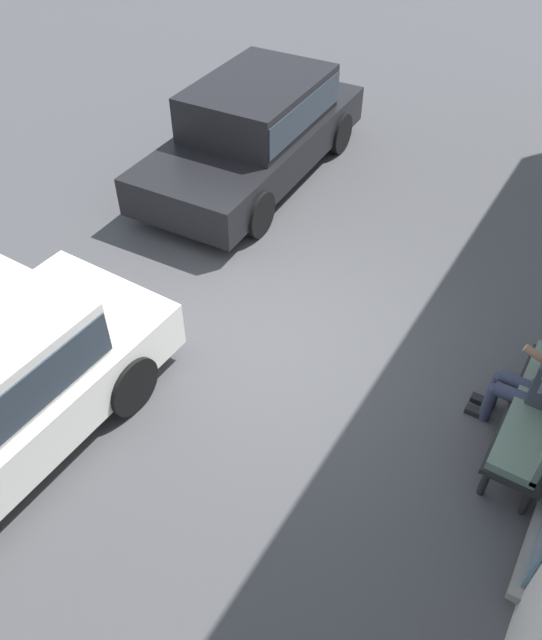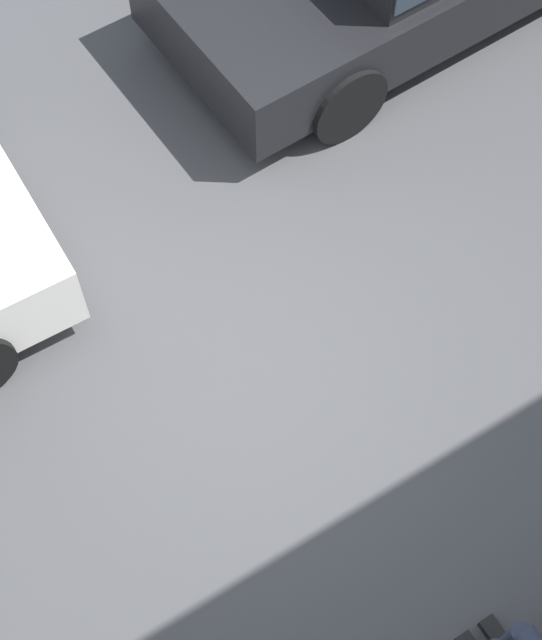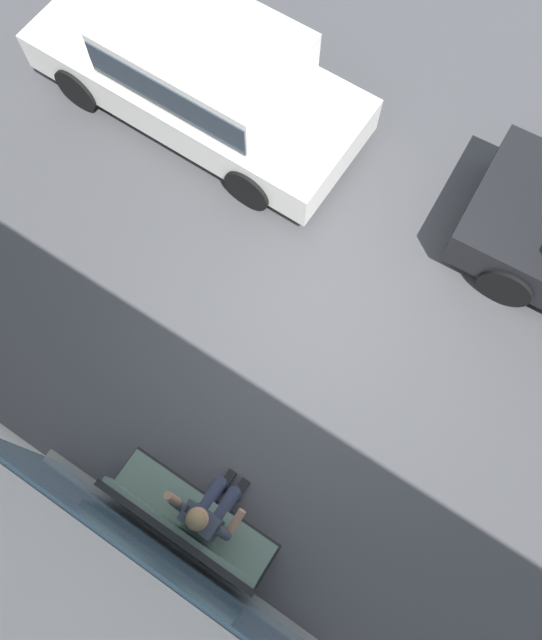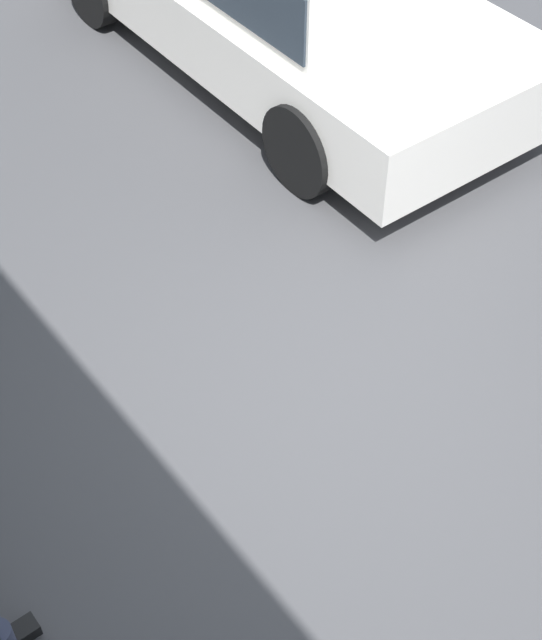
% 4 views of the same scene
% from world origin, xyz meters
% --- Properties ---
extents(ground_plane, '(60.00, 60.00, 0.00)m').
position_xyz_m(ground_plane, '(0.00, 0.00, 0.00)').
color(ground_plane, '#424244').
extents(person_on_phone, '(0.73, 0.74, 1.32)m').
position_xyz_m(person_on_phone, '(-0.30, 2.68, 0.69)').
color(person_on_phone, '#2D3347').
rests_on(person_on_phone, ground_plane).
extents(parked_car_near, '(4.61, 2.11, 1.51)m').
position_xyz_m(parked_car_near, '(-3.21, -2.42, 0.82)').
color(parked_car_near, black).
rests_on(parked_car_near, ground_plane).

